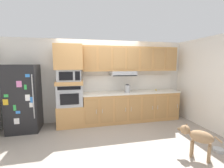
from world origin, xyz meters
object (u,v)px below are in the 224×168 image
Objects in this scene: electric_kettle at (127,88)px; dog at (198,136)px; refrigerator at (24,98)px; built_in_oven at (70,95)px; microwave at (69,75)px; screwdriver at (156,90)px; dog_food_bowl at (219,150)px.

electric_kettle reaches higher than dog.
built_in_oven is (1.18, 0.07, 0.02)m from refrigerator.
built_in_oven is 0.56m from microwave.
microwave is at bearing -178.96° from screwdriver.
microwave reaches higher than dog.
built_in_oven reaches higher than dog.
dog_food_bowl is (4.18, -1.99, -0.85)m from refrigerator.
refrigerator is 11.63× the size of screwdriver.
refrigerator is 1.32m from microwave.
refrigerator is 2.73× the size of microwave.
built_in_oven is 2.92× the size of electric_kettle.
dog is at bearing -70.98° from electric_kettle.
refrigerator is 2.88m from electric_kettle.
dog_food_bowl is at bearing -34.46° from microwave.
microwave is 1.75m from electric_kettle.
dog is 3.03× the size of dog_food_bowl.
screwdriver is at bearing 97.68° from dog_food_bowl.
electric_kettle is (1.70, -0.05, -0.43)m from microwave.
electric_kettle is at bearing 0.41° from refrigerator.
refrigerator reaches higher than microwave.
screwdriver is 2.31m from dog_food_bowl.
microwave is at bearing 8.22° from dog.
refrigerator is 7.33× the size of electric_kettle.
dog is at bearing -41.35° from microwave.
dog is at bearing -98.01° from screwdriver.
built_in_oven is at bearing 178.40° from electric_kettle.
electric_kettle is 2.60m from dog_food_bowl.
electric_kettle is 2.28m from dog.
microwave is 2.68× the size of electric_kettle.
screwdriver is at bearing 1.04° from microwave.
refrigerator is 4.71m from dog_food_bowl.
refrigerator reaches higher than electric_kettle.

